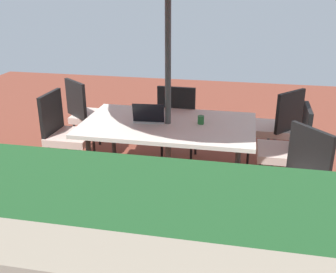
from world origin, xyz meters
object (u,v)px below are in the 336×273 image
chair_east (65,131)px  chair_southwest (277,125)px  laptop (150,117)px  chair_southeast (88,113)px  dining_table (168,128)px  chair_west (288,147)px  chair_south (179,119)px  chair_northwest (294,180)px  cup (201,120)px

chair_east → chair_southwest: size_ratio=1.00×
chair_southwest → laptop: bearing=-21.4°
chair_southeast → dining_table: bearing=-171.8°
dining_table → chair_east: 1.16m
chair_southwest → dining_table: bearing=-17.1°
chair_east → chair_west: bearing=-87.6°
dining_table → chair_south: bearing=-89.4°
chair_east → chair_northwest: size_ratio=1.00×
chair_east → laptop: chair_east is taller
chair_southwest → cup: size_ratio=11.48×
chair_southwest → chair_northwest: 1.36m
chair_east → chair_southwest: bearing=-71.6°
dining_table → chair_southwest: size_ratio=1.80×
chair_south → chair_west: (-1.21, 0.65, 0.00)m
dining_table → chair_east: chair_east is taller
chair_southeast → cup: (-1.49, 0.64, 0.23)m
chair_northwest → chair_south: (1.21, -1.34, 0.00)m
chair_southeast → cup: bearing=-164.4°
chair_east → chair_northwest: bearing=-104.0°
dining_table → laptop: 0.22m
dining_table → chair_southwest: chair_southwest is taller
laptop → chair_southeast: bearing=-39.8°
chair_southeast → chair_south: bearing=-141.5°
laptop → chair_west: bearing=176.0°
chair_northwest → chair_west: (-0.00, -0.69, 0.00)m
chair_south → cup: size_ratio=11.48×
dining_table → chair_east: bearing=-1.0°
chair_south → chair_southwest: bearing=-178.2°
laptop → cup: (-0.53, -0.04, -0.00)m
laptop → cup: laptop is taller
dining_table → laptop: size_ratio=5.19×
dining_table → chair_southeast: 1.36m
chair_southeast → laptop: bearing=-176.2°
dining_table → chair_southeast: size_ratio=1.80×
dining_table → chair_west: (-1.21, -0.03, -0.13)m
chair_south → laptop: chair_south is taller
chair_northwest → chair_southeast: bearing=-160.6°
chair_west → laptop: (1.40, 0.02, 0.23)m
chair_south → dining_table: bearing=91.8°
chair_east → chair_northwest: same height
laptop → dining_table: bearing=171.8°
dining_table → chair_west: chair_west is taller
chair_southeast → chair_south: size_ratio=1.00×
chair_west → chair_east: bearing=-88.6°
chair_south → chair_northwest: bearing=133.3°
chair_southwest → chair_northwest: bearing=44.3°
chair_northwest → dining_table: bearing=-159.7°
chair_east → chair_south: same height
laptop → cup: 0.53m
chair_southeast → chair_northwest: size_ratio=1.00×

